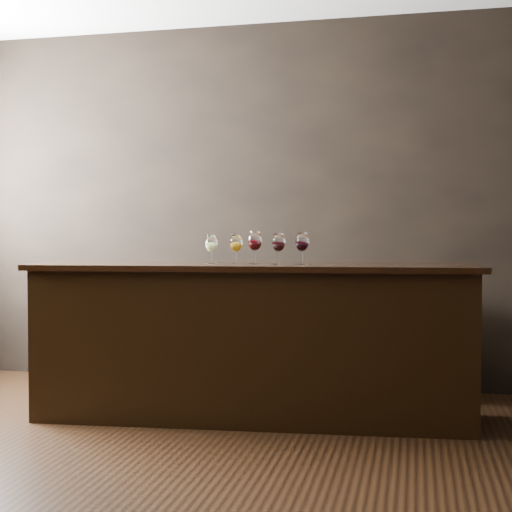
% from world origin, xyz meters
% --- Properties ---
extents(ground, '(5.00, 5.00, 0.00)m').
position_xyz_m(ground, '(0.00, 0.00, 0.00)').
color(ground, black).
rests_on(ground, ground).
extents(room_shell, '(5.02, 4.52, 2.81)m').
position_xyz_m(room_shell, '(-0.23, 0.11, 1.81)').
color(room_shell, black).
rests_on(room_shell, ground).
extents(bar_counter, '(2.76, 0.82, 0.95)m').
position_xyz_m(bar_counter, '(0.37, 1.19, 0.48)').
color(bar_counter, black).
rests_on(bar_counter, ground).
extents(bar_top, '(2.85, 0.89, 0.04)m').
position_xyz_m(bar_top, '(0.37, 1.19, 0.97)').
color(bar_top, black).
rests_on(bar_top, bar_counter).
extents(back_bar_shelf, '(2.18, 0.40, 0.78)m').
position_xyz_m(back_bar_shelf, '(0.25, 2.03, 0.39)').
color(back_bar_shelf, black).
rests_on(back_bar_shelf, ground).
extents(glass_white, '(0.08, 0.08, 0.18)m').
position_xyz_m(glass_white, '(0.11, 1.19, 1.11)').
color(glass_white, white).
rests_on(glass_white, bar_top).
extents(glass_amber, '(0.08, 0.08, 0.19)m').
position_xyz_m(glass_amber, '(0.27, 1.22, 1.11)').
color(glass_amber, white).
rests_on(glass_amber, bar_top).
extents(glass_red_a, '(0.09, 0.09, 0.21)m').
position_xyz_m(glass_red_a, '(0.39, 1.20, 1.13)').
color(glass_red_a, white).
rests_on(glass_red_a, bar_top).
extents(glass_red_b, '(0.08, 0.08, 0.20)m').
position_xyz_m(glass_red_b, '(0.55, 1.19, 1.12)').
color(glass_red_b, white).
rests_on(glass_red_b, bar_top).
extents(glass_red_c, '(0.09, 0.09, 0.20)m').
position_xyz_m(glass_red_c, '(0.69, 1.21, 1.12)').
color(glass_red_c, white).
rests_on(glass_red_c, bar_top).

